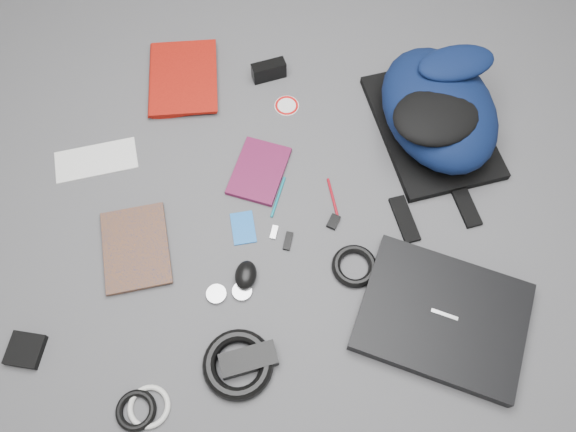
# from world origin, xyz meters

# --- Properties ---
(ground) EXTENTS (4.00, 4.00, 0.00)m
(ground) POSITION_xyz_m (0.00, 0.00, 0.00)
(ground) COLOR #4F4F51
(ground) RESTS_ON ground
(backpack) EXTENTS (0.46, 0.55, 0.20)m
(backpack) POSITION_xyz_m (0.40, 0.32, 0.10)
(backpack) COLOR black
(backpack) RESTS_ON ground
(laptop) EXTENTS (0.47, 0.41, 0.04)m
(laptop) POSITION_xyz_m (0.40, -0.25, 0.02)
(laptop) COLOR black
(laptop) RESTS_ON ground
(textbook_red) EXTENTS (0.24, 0.30, 0.03)m
(textbook_red) POSITION_xyz_m (-0.45, 0.43, 0.02)
(textbook_red) COLOR maroon
(textbook_red) RESTS_ON ground
(comic_book) EXTENTS (0.23, 0.27, 0.02)m
(comic_book) POSITION_xyz_m (-0.47, -0.14, 0.01)
(comic_book) COLOR #A0530B
(comic_book) RESTS_ON ground
(envelope) EXTENTS (0.25, 0.17, 0.00)m
(envelope) POSITION_xyz_m (-0.56, 0.15, 0.00)
(envelope) COLOR silver
(envelope) RESTS_ON ground
(dvd_case) EXTENTS (0.17, 0.22, 0.02)m
(dvd_case) POSITION_xyz_m (-0.09, 0.14, 0.01)
(dvd_case) COLOR #480D29
(dvd_case) RESTS_ON ground
(compact_camera) EXTENTS (0.11, 0.07, 0.06)m
(compact_camera) POSITION_xyz_m (-0.09, 0.48, 0.03)
(compact_camera) COLOR black
(compact_camera) RESTS_ON ground
(sticker_disc) EXTENTS (0.09, 0.09, 0.00)m
(sticker_disc) POSITION_xyz_m (-0.03, 0.37, 0.00)
(sticker_disc) COLOR white
(sticker_disc) RESTS_ON ground
(pen_teal) EXTENTS (0.03, 0.13, 0.01)m
(pen_teal) POSITION_xyz_m (-0.03, 0.06, 0.00)
(pen_teal) COLOR #0E6C7E
(pen_teal) RESTS_ON ground
(pen_red) EXTENTS (0.04, 0.13, 0.01)m
(pen_red) POSITION_xyz_m (0.12, 0.07, 0.00)
(pen_red) COLOR maroon
(pen_red) RESTS_ON ground
(id_badge) EXTENTS (0.08, 0.11, 0.00)m
(id_badge) POSITION_xyz_m (-0.12, -0.04, 0.00)
(id_badge) COLOR blue
(id_badge) RESTS_ON ground
(usb_black) EXTENTS (0.03, 0.05, 0.01)m
(usb_black) POSITION_xyz_m (0.00, -0.07, 0.00)
(usb_black) COLOR black
(usb_black) RESTS_ON ground
(usb_silver) EXTENTS (0.02, 0.04, 0.01)m
(usb_silver) POSITION_xyz_m (-0.03, -0.04, 0.00)
(usb_silver) COLOR silver
(usb_silver) RESTS_ON ground
(key_fob) EXTENTS (0.04, 0.05, 0.01)m
(key_fob) POSITION_xyz_m (0.12, -0.00, 0.01)
(key_fob) COLOR black
(key_fob) RESTS_ON ground
(mouse) EXTENTS (0.06, 0.08, 0.04)m
(mouse) POSITION_xyz_m (-0.10, -0.17, 0.02)
(mouse) COLOR black
(mouse) RESTS_ON ground
(headphone_left) EXTENTS (0.05, 0.05, 0.01)m
(headphone_left) POSITION_xyz_m (-0.17, -0.23, 0.01)
(headphone_left) COLOR #B0B0B3
(headphone_left) RESTS_ON ground
(headphone_right) EXTENTS (0.06, 0.06, 0.01)m
(headphone_right) POSITION_xyz_m (-0.10, -0.21, 0.01)
(headphone_right) COLOR #AEAEB0
(headphone_right) RESTS_ON ground
(cable_coil) EXTENTS (0.15, 0.15, 0.02)m
(cable_coil) POSITION_xyz_m (0.18, -0.13, 0.01)
(cable_coil) COLOR black
(cable_coil) RESTS_ON ground
(power_brick) EXTENTS (0.15, 0.10, 0.03)m
(power_brick) POSITION_xyz_m (-0.07, -0.39, 0.02)
(power_brick) COLOR black
(power_brick) RESTS_ON ground
(power_cord_coil) EXTENTS (0.19, 0.19, 0.03)m
(power_cord_coil) POSITION_xyz_m (-0.09, -0.40, 0.02)
(power_cord_coil) COLOR black
(power_cord_coil) RESTS_ON ground
(pouch) EXTENTS (0.09, 0.09, 0.02)m
(pouch) POSITION_xyz_m (-0.61, -0.40, 0.01)
(pouch) COLOR black
(pouch) RESTS_ON ground
(earbud_coil) EXTENTS (0.11, 0.11, 0.02)m
(earbud_coil) POSITION_xyz_m (-0.32, -0.52, 0.01)
(earbud_coil) COLOR black
(earbud_coil) RESTS_ON ground
(white_cable_coil) EXTENTS (0.12, 0.12, 0.01)m
(white_cable_coil) POSITION_xyz_m (-0.29, -0.51, 0.01)
(white_cable_coil) COLOR silver
(white_cable_coil) RESTS_ON ground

